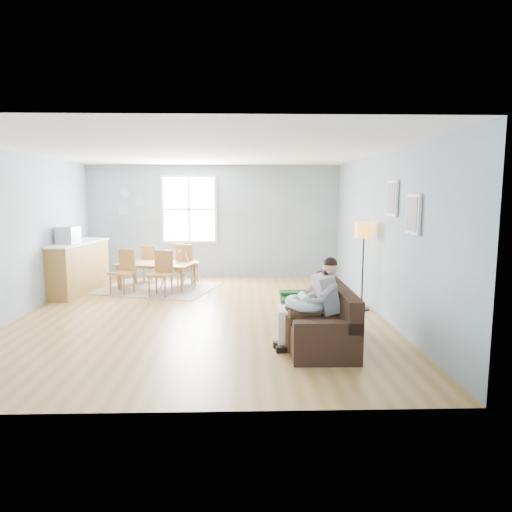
{
  "coord_description": "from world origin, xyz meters",
  "views": [
    {
      "loc": [
        0.7,
        -7.53,
        2.02
      ],
      "look_at": [
        0.9,
        -0.08,
        1.0
      ],
      "focal_mm": 32.0,
      "sensor_mm": 36.0,
      "label": 1
    }
  ],
  "objects_px": {
    "floor_lamp": "(364,237)",
    "dining_table": "(157,276)",
    "chair_nw": "(152,262)",
    "monitor": "(68,235)",
    "baby_swing": "(181,270)",
    "chair_sw": "(124,269)",
    "chair_se": "(162,270)",
    "sofa": "(321,322)",
    "toddler": "(314,292)",
    "chair_ne": "(186,261)",
    "father": "(315,300)",
    "storage_cube": "(294,327)",
    "counter": "(78,267)"
  },
  "relations": [
    {
      "from": "floor_lamp",
      "to": "dining_table",
      "type": "xyz_separation_m",
      "value": [
        -3.93,
        1.89,
        -1.0
      ]
    },
    {
      "from": "chair_nw",
      "to": "monitor",
      "type": "bearing_deg",
      "value": -133.96
    },
    {
      "from": "dining_table",
      "to": "baby_swing",
      "type": "height_order",
      "value": "baby_swing"
    },
    {
      "from": "chair_sw",
      "to": "chair_se",
      "type": "distance_m",
      "value": 0.84
    },
    {
      "from": "sofa",
      "to": "chair_sw",
      "type": "distance_m",
      "value": 4.72
    },
    {
      "from": "floor_lamp",
      "to": "chair_sw",
      "type": "relative_size",
      "value": 1.72
    },
    {
      "from": "toddler",
      "to": "floor_lamp",
      "type": "height_order",
      "value": "floor_lamp"
    },
    {
      "from": "chair_sw",
      "to": "chair_ne",
      "type": "bearing_deg",
      "value": 37.34
    },
    {
      "from": "dining_table",
      "to": "chair_ne",
      "type": "distance_m",
      "value": 0.76
    },
    {
      "from": "sofa",
      "to": "dining_table",
      "type": "height_order",
      "value": "sofa"
    },
    {
      "from": "chair_nw",
      "to": "baby_swing",
      "type": "height_order",
      "value": "chair_nw"
    },
    {
      "from": "father",
      "to": "chair_ne",
      "type": "bearing_deg",
      "value": 117.13
    },
    {
      "from": "toddler",
      "to": "monitor",
      "type": "bearing_deg",
      "value": 148.24
    },
    {
      "from": "monitor",
      "to": "chair_nw",
      "type": "bearing_deg",
      "value": 46.04
    },
    {
      "from": "toddler",
      "to": "chair_nw",
      "type": "relative_size",
      "value": 0.88
    },
    {
      "from": "monitor",
      "to": "baby_swing",
      "type": "bearing_deg",
      "value": 25.37
    },
    {
      "from": "sofa",
      "to": "toddler",
      "type": "xyz_separation_m",
      "value": [
        -0.07,
        0.18,
        0.38
      ]
    },
    {
      "from": "sofa",
      "to": "storage_cube",
      "type": "xyz_separation_m",
      "value": [
        -0.38,
        -0.16,
        -0.02
      ]
    },
    {
      "from": "floor_lamp",
      "to": "chair_sw",
      "type": "xyz_separation_m",
      "value": [
        -4.5,
        1.46,
        -0.77
      ]
    },
    {
      "from": "father",
      "to": "baby_swing",
      "type": "bearing_deg",
      "value": 118.88
    },
    {
      "from": "chair_se",
      "to": "monitor",
      "type": "bearing_deg",
      "value": -179.64
    },
    {
      "from": "chair_sw",
      "to": "counter",
      "type": "bearing_deg",
      "value": 173.98
    },
    {
      "from": "dining_table",
      "to": "baby_swing",
      "type": "relative_size",
      "value": 1.84
    },
    {
      "from": "chair_ne",
      "to": "monitor",
      "type": "bearing_deg",
      "value": -152.33
    },
    {
      "from": "chair_nw",
      "to": "baby_swing",
      "type": "distance_m",
      "value": 0.84
    },
    {
      "from": "floor_lamp",
      "to": "baby_swing",
      "type": "relative_size",
      "value": 1.79
    },
    {
      "from": "toddler",
      "to": "chair_ne",
      "type": "distance_m",
      "value": 4.48
    },
    {
      "from": "father",
      "to": "dining_table",
      "type": "xyz_separation_m",
      "value": [
        -2.79,
        3.88,
        -0.37
      ]
    },
    {
      "from": "storage_cube",
      "to": "chair_ne",
      "type": "xyz_separation_m",
      "value": [
        -1.96,
        4.2,
        0.27
      ]
    },
    {
      "from": "sofa",
      "to": "floor_lamp",
      "type": "relative_size",
      "value": 1.25
    },
    {
      "from": "toddler",
      "to": "baby_swing",
      "type": "relative_size",
      "value": 0.88
    },
    {
      "from": "monitor",
      "to": "toddler",
      "type": "bearing_deg",
      "value": -31.76
    },
    {
      "from": "sofa",
      "to": "toddler",
      "type": "relative_size",
      "value": 2.53
    },
    {
      "from": "sofa",
      "to": "storage_cube",
      "type": "height_order",
      "value": "sofa"
    },
    {
      "from": "floor_lamp",
      "to": "chair_nw",
      "type": "bearing_deg",
      "value": 148.24
    },
    {
      "from": "dining_table",
      "to": "monitor",
      "type": "relative_size",
      "value": 3.75
    },
    {
      "from": "chair_nw",
      "to": "sofa",
      "type": "bearing_deg",
      "value": -53.7
    },
    {
      "from": "dining_table",
      "to": "monitor",
      "type": "bearing_deg",
      "value": -141.45
    },
    {
      "from": "chair_se",
      "to": "toddler",
      "type": "bearing_deg",
      "value": -46.46
    },
    {
      "from": "sofa",
      "to": "baby_swing",
      "type": "relative_size",
      "value": 2.23
    },
    {
      "from": "floor_lamp",
      "to": "chair_se",
      "type": "distance_m",
      "value": 3.96
    },
    {
      "from": "father",
      "to": "chair_sw",
      "type": "height_order",
      "value": "father"
    },
    {
      "from": "chair_ne",
      "to": "counter",
      "type": "xyz_separation_m",
      "value": [
        -2.11,
        -0.77,
        0.01
      ]
    },
    {
      "from": "father",
      "to": "sofa",
      "type": "bearing_deg",
      "value": 65.27
    },
    {
      "from": "father",
      "to": "counter",
      "type": "relative_size",
      "value": 0.63
    },
    {
      "from": "sofa",
      "to": "monitor",
      "type": "height_order",
      "value": "monitor"
    },
    {
      "from": "chair_sw",
      "to": "chair_ne",
      "type": "relative_size",
      "value": 0.97
    },
    {
      "from": "baby_swing",
      "to": "chair_se",
      "type": "bearing_deg",
      "value": -104.67
    },
    {
      "from": "storage_cube",
      "to": "baby_swing",
      "type": "bearing_deg",
      "value": 116.77
    },
    {
      "from": "storage_cube",
      "to": "chair_nw",
      "type": "xyz_separation_m",
      "value": [
        -2.77,
        4.45,
        0.23
      ]
    }
  ]
}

